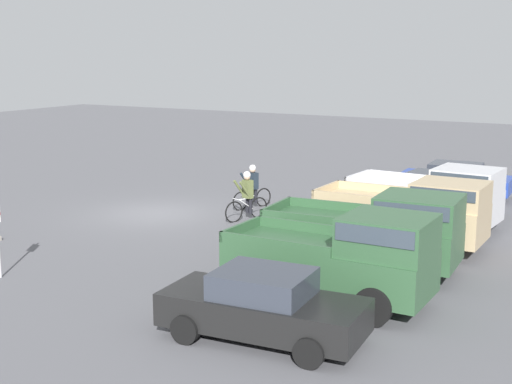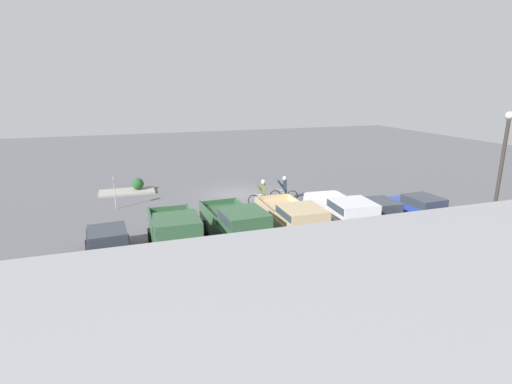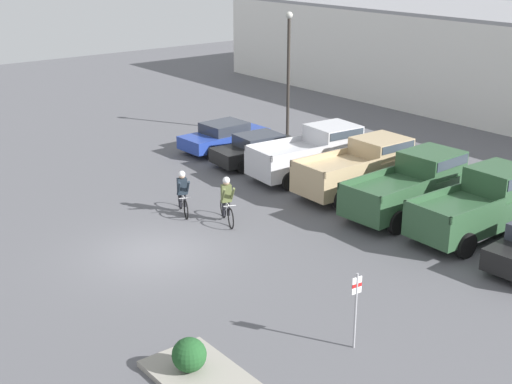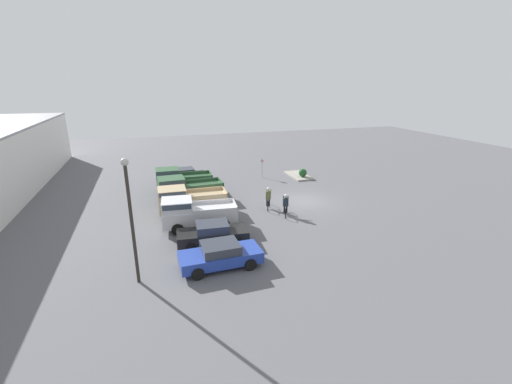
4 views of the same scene
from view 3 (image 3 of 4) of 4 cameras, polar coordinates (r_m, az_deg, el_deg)
ground_plane at (r=23.79m, az=-7.98°, el=-4.83°), size 80.00×80.00×0.00m
sedan_0 at (r=34.77m, az=-2.54°, el=4.49°), size 2.13×4.45×1.37m
sedan_1 at (r=32.56m, az=0.21°, el=3.45°), size 2.14×4.41×1.39m
pickup_truck_0 at (r=30.84m, az=4.55°, el=3.24°), size 2.52×5.10×2.12m
pickup_truck_1 at (r=29.00m, az=8.35°, el=2.04°), size 2.28×5.06×2.11m
pickup_truck_2 at (r=27.18m, az=12.38°, el=0.63°), size 2.41×5.27×2.18m
pickup_truck_3 at (r=25.75m, az=17.49°, el=-0.85°), size 2.23×4.88×2.25m
cyclist_0 at (r=25.74m, az=-2.37°, el=-0.59°), size 1.78×0.74×1.76m
cyclist_1 at (r=26.74m, az=-5.90°, el=0.02°), size 1.75×0.74×1.69m
fire_lane_sign at (r=18.01m, az=8.00°, el=-8.80°), size 0.06×0.30×2.08m
lamppost at (r=36.87m, az=2.61°, el=10.21°), size 0.36×0.36×6.34m
shrub at (r=17.20m, az=-5.37°, el=-12.84°), size 0.83×0.83×0.83m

